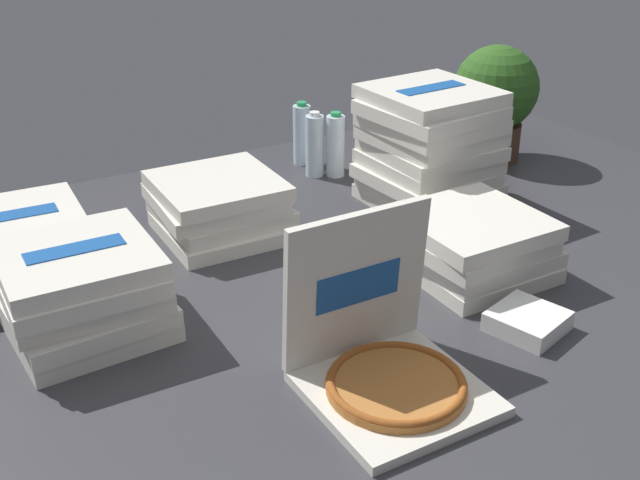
{
  "coord_description": "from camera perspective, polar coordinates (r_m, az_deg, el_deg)",
  "views": [
    {
      "loc": [
        -1.03,
        -1.59,
        1.1
      ],
      "look_at": [
        -0.05,
        0.1,
        0.14
      ],
      "focal_mm": 44.85,
      "sensor_mm": 36.0,
      "label": 1
    }
  ],
  "objects": [
    {
      "name": "pizza_stack_center_far",
      "position": [
        2.69,
        7.82,
        6.49
      ],
      "size": [
        0.42,
        0.41,
        0.41
      ],
      "color": "silver",
      "rests_on": "ground_plane"
    },
    {
      "name": "water_bottle_1",
      "position": [
        2.96,
        -0.39,
        6.77
      ],
      "size": [
        0.07,
        0.07,
        0.24
      ],
      "color": "silver",
      "rests_on": "ground_plane"
    },
    {
      "name": "water_bottle_0",
      "position": [
        2.95,
        1.11,
        6.75
      ],
      "size": [
        0.07,
        0.07,
        0.24
      ],
      "color": "white",
      "rests_on": "ground_plane"
    },
    {
      "name": "pizza_stack_left_mid",
      "position": [
        2.53,
        -7.23,
        2.41
      ],
      "size": [
        0.4,
        0.4,
        0.18
      ],
      "color": "silver",
      "rests_on": "ground_plane"
    },
    {
      "name": "napkin_pile",
      "position": [
        2.1,
        14.58,
        -5.63
      ],
      "size": [
        0.21,
        0.21,
        0.05
      ],
      "primitive_type": "cube",
      "rotation": [
        0.0,
        0.0,
        0.29
      ],
      "color": "white",
      "rests_on": "ground_plane"
    },
    {
      "name": "ground_plane",
      "position": [
        2.2,
        2.41,
        -4.23
      ],
      "size": [
        3.2,
        2.4,
        0.02
      ],
      "primitive_type": "cube",
      "color": "#38383D"
    },
    {
      "name": "pizza_stack_right_mid",
      "position": [
        2.07,
        -16.61,
        -3.47
      ],
      "size": [
        0.39,
        0.4,
        0.23
      ],
      "color": "silver",
      "rests_on": "ground_plane"
    },
    {
      "name": "water_bottle_2",
      "position": [
        3.08,
        -1.3,
        7.55
      ],
      "size": [
        0.07,
        0.07,
        0.24
      ],
      "color": "silver",
      "rests_on": "ground_plane"
    },
    {
      "name": "pizza_stack_right_near",
      "position": [
        2.31,
        10.79,
        -0.3
      ],
      "size": [
        0.4,
        0.39,
        0.18
      ],
      "color": "silver",
      "rests_on": "ground_plane"
    },
    {
      "name": "open_pizza_box",
      "position": [
        1.81,
        4.62,
        -8.4
      ],
      "size": [
        0.37,
        0.38,
        0.39
      ],
      "color": "silver",
      "rests_on": "ground_plane"
    },
    {
      "name": "pizza_stack_right_far",
      "position": [
        2.43,
        -20.63,
        -0.23
      ],
      "size": [
        0.41,
        0.4,
        0.18
      ],
      "color": "silver",
      "rests_on": "ground_plane"
    },
    {
      "name": "potted_plant",
      "position": [
        3.16,
        12.4,
        9.92
      ],
      "size": [
        0.32,
        0.32,
        0.44
      ],
      "color": "#513323",
      "rests_on": "ground_plane"
    }
  ]
}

